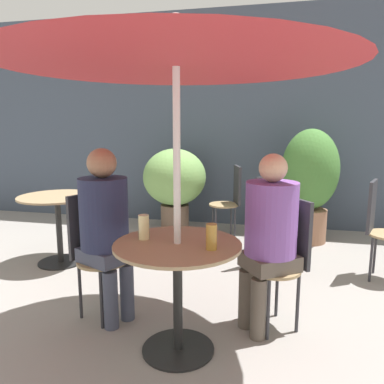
{
  "coord_description": "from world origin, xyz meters",
  "views": [
    {
      "loc": [
        0.48,
        -1.96,
        1.44
      ],
      "look_at": [
        -0.1,
        0.57,
        0.97
      ],
      "focal_mm": 35.0,
      "sensor_mm": 36.0,
      "label": 1
    }
  ],
  "objects_px": {
    "cafe_table_near": "(178,271)",
    "bistro_chair_3": "(231,196)",
    "beer_glass_0": "(211,237)",
    "potted_plant_1": "(310,179)",
    "beer_glass_1": "(144,227)",
    "bistro_chair_4": "(272,215)",
    "bistro_chair_1": "(94,244)",
    "seated_person_0": "(269,229)",
    "cafe_table_far": "(58,213)",
    "seated_person_1": "(105,222)",
    "potted_plant_0": "(175,181)",
    "umbrella": "(176,41)",
    "bistro_chair_2": "(380,222)",
    "bistro_chair_0": "(286,252)"
  },
  "relations": [
    {
      "from": "bistro_chair_1",
      "to": "seated_person_1",
      "type": "bearing_deg",
      "value": -90.0
    },
    {
      "from": "cafe_table_near",
      "to": "bistro_chair_3",
      "type": "relative_size",
      "value": 0.85
    },
    {
      "from": "potted_plant_1",
      "to": "bistro_chair_4",
      "type": "bearing_deg",
      "value": -112.85
    },
    {
      "from": "seated_person_1",
      "to": "potted_plant_0",
      "type": "distance_m",
      "value": 2.37
    },
    {
      "from": "bistro_chair_0",
      "to": "bistro_chair_1",
      "type": "distance_m",
      "value": 1.41
    },
    {
      "from": "bistro_chair_0",
      "to": "beer_glass_1",
      "type": "bearing_deg",
      "value": -99.59
    },
    {
      "from": "potted_plant_0",
      "to": "bistro_chair_1",
      "type": "bearing_deg",
      "value": -89.69
    },
    {
      "from": "bistro_chair_4",
      "to": "umbrella",
      "type": "relative_size",
      "value": 0.45
    },
    {
      "from": "bistro_chair_3",
      "to": "beer_glass_1",
      "type": "height_order",
      "value": "bistro_chair_3"
    },
    {
      "from": "cafe_table_far",
      "to": "bistro_chair_1",
      "type": "distance_m",
      "value": 1.25
    },
    {
      "from": "bistro_chair_2",
      "to": "bistro_chair_4",
      "type": "xyz_separation_m",
      "value": [
        -0.98,
        0.06,
        0.0
      ]
    },
    {
      "from": "bistro_chair_4",
      "to": "potted_plant_1",
      "type": "distance_m",
      "value": 1.11
    },
    {
      "from": "seated_person_1",
      "to": "cafe_table_far",
      "type": "bearing_deg",
      "value": 70.51
    },
    {
      "from": "seated_person_0",
      "to": "potted_plant_0",
      "type": "height_order",
      "value": "seated_person_0"
    },
    {
      "from": "potted_plant_1",
      "to": "bistro_chair_3",
      "type": "bearing_deg",
      "value": -174.26
    },
    {
      "from": "bistro_chair_3",
      "to": "bistro_chair_4",
      "type": "distance_m",
      "value": 1.04
    },
    {
      "from": "seated_person_1",
      "to": "beer_glass_1",
      "type": "distance_m",
      "value": 0.45
    },
    {
      "from": "bistro_chair_1",
      "to": "seated_person_0",
      "type": "bearing_deg",
      "value": -63.26
    },
    {
      "from": "beer_glass_1",
      "to": "beer_glass_0",
      "type": "bearing_deg",
      "value": -13.05
    },
    {
      "from": "cafe_table_far",
      "to": "potted_plant_1",
      "type": "xyz_separation_m",
      "value": [
        2.59,
        1.37,
        0.26
      ]
    },
    {
      "from": "beer_glass_0",
      "to": "beer_glass_1",
      "type": "relative_size",
      "value": 0.98
    },
    {
      "from": "bistro_chair_2",
      "to": "potted_plant_1",
      "type": "distance_m",
      "value": 1.22
    },
    {
      "from": "bistro_chair_2",
      "to": "beer_glass_1",
      "type": "relative_size",
      "value": 5.96
    },
    {
      "from": "seated_person_0",
      "to": "umbrella",
      "type": "distance_m",
      "value": 1.34
    },
    {
      "from": "potted_plant_1",
      "to": "cafe_table_far",
      "type": "bearing_deg",
      "value": -152.12
    },
    {
      "from": "cafe_table_far",
      "to": "seated_person_1",
      "type": "height_order",
      "value": "seated_person_1"
    },
    {
      "from": "bistro_chair_2",
      "to": "beer_glass_1",
      "type": "distance_m",
      "value": 2.32
    },
    {
      "from": "potted_plant_0",
      "to": "cafe_table_near",
      "type": "bearing_deg",
      "value": -74.04
    },
    {
      "from": "bistro_chair_4",
      "to": "beer_glass_1",
      "type": "height_order",
      "value": "bistro_chair_4"
    },
    {
      "from": "seated_person_1",
      "to": "bistro_chair_2",
      "type": "bearing_deg",
      "value": -35.16
    },
    {
      "from": "bistro_chair_2",
      "to": "bistro_chair_3",
      "type": "xyz_separation_m",
      "value": [
        -1.5,
        0.97,
        0.0
      ]
    },
    {
      "from": "bistro_chair_3",
      "to": "bistro_chair_4",
      "type": "relative_size",
      "value": 1.0
    },
    {
      "from": "beer_glass_0",
      "to": "potted_plant_0",
      "type": "relative_size",
      "value": 0.14
    },
    {
      "from": "beer_glass_0",
      "to": "potted_plant_1",
      "type": "xyz_separation_m",
      "value": [
        0.75,
        2.67,
        -0.01
      ]
    },
    {
      "from": "seated_person_0",
      "to": "bistro_chair_0",
      "type": "bearing_deg",
      "value": 90.0
    },
    {
      "from": "beer_glass_0",
      "to": "bistro_chair_4",
      "type": "bearing_deg",
      "value": 78.99
    },
    {
      "from": "cafe_table_far",
      "to": "seated_person_1",
      "type": "xyz_separation_m",
      "value": [
        1.01,
        -0.96,
        0.22
      ]
    },
    {
      "from": "bistro_chair_2",
      "to": "beer_glass_0",
      "type": "height_order",
      "value": "bistro_chair_2"
    },
    {
      "from": "seated_person_0",
      "to": "beer_glass_1",
      "type": "xyz_separation_m",
      "value": [
        -0.77,
        -0.35,
        0.06
      ]
    },
    {
      "from": "seated_person_0",
      "to": "beer_glass_0",
      "type": "height_order",
      "value": "seated_person_0"
    },
    {
      "from": "bistro_chair_1",
      "to": "beer_glass_0",
      "type": "xyz_separation_m",
      "value": [
        0.97,
        -0.4,
        0.25
      ]
    },
    {
      "from": "bistro_chair_3",
      "to": "potted_plant_1",
      "type": "xyz_separation_m",
      "value": [
        0.94,
        0.09,
        0.24
      ]
    },
    {
      "from": "bistro_chair_4",
      "to": "potted_plant_0",
      "type": "distance_m",
      "value": 1.67
    },
    {
      "from": "beer_glass_1",
      "to": "umbrella",
      "type": "height_order",
      "value": "umbrella"
    },
    {
      "from": "bistro_chair_1",
      "to": "beer_glass_0",
      "type": "bearing_deg",
      "value": -88.36
    },
    {
      "from": "cafe_table_near",
      "to": "potted_plant_1",
      "type": "bearing_deg",
      "value": 69.58
    },
    {
      "from": "cafe_table_near",
      "to": "bistro_chair_4",
      "type": "distance_m",
      "value": 1.7
    },
    {
      "from": "cafe_table_near",
      "to": "beer_glass_1",
      "type": "height_order",
      "value": "beer_glass_1"
    },
    {
      "from": "bistro_chair_4",
      "to": "seated_person_0",
      "type": "height_order",
      "value": "seated_person_0"
    },
    {
      "from": "cafe_table_far",
      "to": "bistro_chair_0",
      "type": "distance_m",
      "value": 2.4
    }
  ]
}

